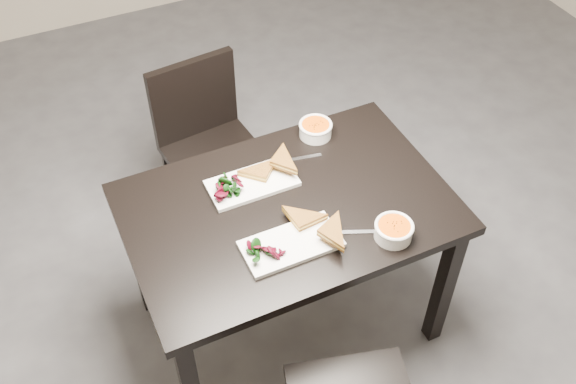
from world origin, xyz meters
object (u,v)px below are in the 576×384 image
object	(u,v)px
plate_near	(291,244)
plate_far	(252,183)
chair_far	(207,138)
soup_bowl_far	(316,129)
table	(288,223)
soup_bowl_near	(394,230)

from	to	relation	value
plate_near	plate_far	world-z (taller)	same
chair_far	soup_bowl_far	bearing A→B (deg)	-61.08
chair_far	plate_far	distance (m)	0.68
chair_far	plate_far	xyz separation A→B (m)	(-0.02, -0.62, 0.27)
plate_far	soup_bowl_far	world-z (taller)	soup_bowl_far
table	soup_bowl_far	xyz separation A→B (m)	(0.27, 0.31, 0.13)
chair_far	plate_near	distance (m)	0.99
table	soup_bowl_near	world-z (taller)	soup_bowl_near
chair_far	soup_bowl_far	xyz separation A→B (m)	(0.33, -0.46, 0.30)
chair_far	plate_far	bearing A→B (deg)	-98.16
chair_far	plate_far	size ratio (longest dim) A/B	2.53
plate_far	plate_near	bearing A→B (deg)	-88.87
table	chair_far	world-z (taller)	chair_far
plate_near	soup_bowl_far	world-z (taller)	soup_bowl_far
plate_near	soup_bowl_far	bearing A→B (deg)	55.16
soup_bowl_far	table	bearing A→B (deg)	-130.96
plate_near	chair_far	bearing A→B (deg)	89.12
table	plate_near	bearing A→B (deg)	-111.79
soup_bowl_near	plate_far	size ratio (longest dim) A/B	0.41
chair_far	table	bearing A→B (deg)	-91.96
table	plate_near	distance (m)	0.22
soup_bowl_near	plate_far	bearing A→B (deg)	128.02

